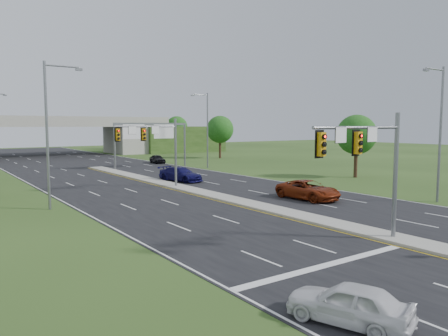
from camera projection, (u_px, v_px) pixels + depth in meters
ground at (393, 239)px, 24.22m from camera, size 240.00×240.00×0.00m
road at (136, 178)px, 52.78m from camera, size 24.00×160.00×0.02m
median at (186, 189)px, 42.98m from camera, size 2.00×54.00×0.16m
lane_markings at (154, 183)px, 47.47m from camera, size 23.72×160.00×0.01m
signal_mast_near at (371, 156)px, 22.40m from camera, size 6.62×0.60×7.00m
signal_mast_far at (156, 142)px, 42.81m from camera, size 6.62×0.60×7.00m
sign_gantry at (150, 133)px, 64.17m from camera, size 11.58×0.44×6.67m
overpass at (46, 139)px, 89.16m from camera, size 80.00×14.00×8.10m
lightpole_l_mid at (50, 128)px, 32.37m from camera, size 2.85×0.25×11.00m
lightpole_r_near at (439, 128)px, 35.27m from camera, size 2.85×0.25×11.00m
lightpole_r_far at (206, 127)px, 63.84m from camera, size 2.85×0.25×11.00m
tree_r_near at (356, 135)px, 52.56m from camera, size 4.80×4.80×7.60m
tree_r_mid at (220, 129)px, 83.37m from camera, size 5.20×5.20×8.12m
tree_back_c at (130, 128)px, 114.06m from camera, size 5.60×5.60×8.32m
tree_back_d at (177, 127)px, 122.00m from camera, size 6.00×6.00×8.85m
car_white at (349, 303)px, 13.83m from camera, size 2.90×4.27×1.35m
car_far_a at (308, 190)px, 37.17m from camera, size 2.93×5.94×1.62m
car_far_b at (181, 174)px, 49.08m from camera, size 3.74×5.93×1.60m
car_far_c at (157, 159)px, 72.48m from camera, size 2.14×4.34×1.42m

